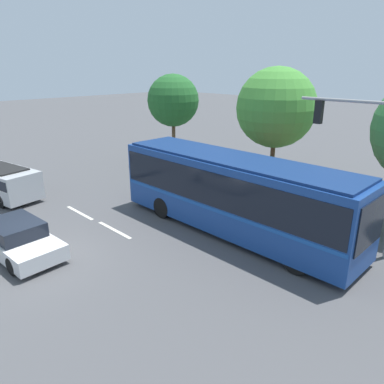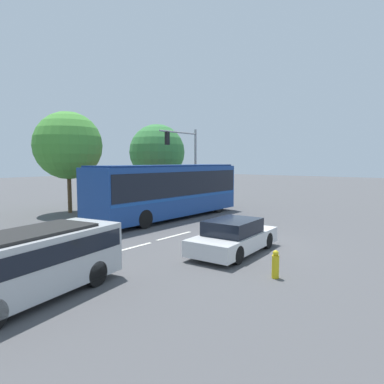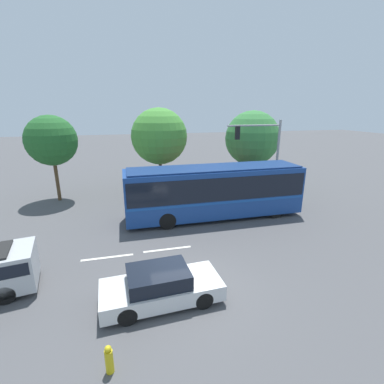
# 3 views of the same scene
# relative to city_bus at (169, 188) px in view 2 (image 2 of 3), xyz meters

# --- Properties ---
(ground_plane) EXTENTS (140.00, 140.00, 0.00)m
(ground_plane) POSITION_rel_city_bus_xyz_m (-3.49, -6.98, -1.88)
(ground_plane) COLOR #4C4C4F
(city_bus) EXTENTS (11.28, 2.68, 3.31)m
(city_bus) POSITION_rel_city_bus_xyz_m (0.00, 0.00, 0.00)
(city_bus) COLOR navy
(city_bus) RESTS_ON ground
(sedan_foreground) EXTENTS (4.42, 2.07, 1.31)m
(sedan_foreground) POSITION_rel_city_bus_xyz_m (-4.51, -7.39, -1.26)
(sedan_foreground) COLOR silver
(sedan_foreground) RESTS_ON ground
(suv_left_lane) EXTENTS (5.33, 2.77, 1.76)m
(suv_left_lane) POSITION_rel_city_bus_xyz_m (-11.64, -5.56, -0.86)
(suv_left_lane) COLOR #B2B5B7
(suv_left_lane) RESTS_ON ground
(traffic_light_pole) EXTENTS (4.14, 0.24, 6.01)m
(traffic_light_pole) POSITION_rel_city_bus_xyz_m (4.62, 2.24, 2.03)
(traffic_light_pole) COLOR gray
(traffic_light_pole) RESTS_ON ground
(flowering_hedge) EXTENTS (7.43, 1.19, 1.68)m
(flowering_hedge) POSITION_rel_city_bus_xyz_m (0.82, 4.07, -1.06)
(flowering_hedge) COLOR #286028
(flowering_hedge) RESTS_ON ground
(street_tree_centre) EXTENTS (4.57, 4.57, 6.88)m
(street_tree_centre) POSITION_rel_city_bus_xyz_m (-2.52, 6.88, 2.71)
(street_tree_centre) COLOR brown
(street_tree_centre) RESTS_ON ground
(street_tree_right) EXTENTS (4.68, 4.68, 6.65)m
(street_tree_right) POSITION_rel_city_bus_xyz_m (5.45, 6.20, 2.42)
(street_tree_right) COLOR brown
(street_tree_right) RESTS_ON ground
(fire_hydrant) EXTENTS (0.22, 0.22, 0.86)m
(fire_hydrant) POSITION_rel_city_bus_xyz_m (-6.24, -9.90, -1.47)
(fire_hydrant) COLOR gold
(fire_hydrant) RESTS_ON ground
(lane_stripe_near) EXTENTS (2.40, 0.16, 0.01)m
(lane_stripe_near) POSITION_rel_city_bus_xyz_m (-6.57, -3.72, -1.88)
(lane_stripe_near) COLOR silver
(lane_stripe_near) RESTS_ON ground
(lane_stripe_mid) EXTENTS (2.40, 0.16, 0.01)m
(lane_stripe_mid) POSITION_rel_city_bus_xyz_m (-3.67, -3.62, -1.88)
(lane_stripe_mid) COLOR silver
(lane_stripe_mid) RESTS_ON ground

